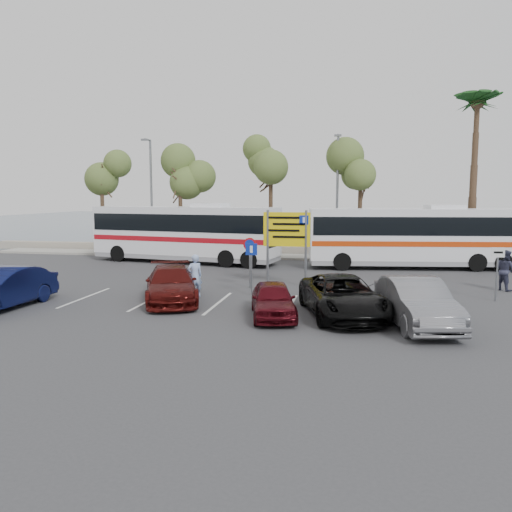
% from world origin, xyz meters
% --- Properties ---
extents(ground, '(120.00, 120.00, 0.00)m').
position_xyz_m(ground, '(0.00, 0.00, 0.00)').
color(ground, '#37373A').
rests_on(ground, ground).
extents(kerb_strip, '(44.00, 2.40, 0.15)m').
position_xyz_m(kerb_strip, '(0.00, 14.00, 0.07)').
color(kerb_strip, '#9B978D').
rests_on(kerb_strip, ground).
extents(seawall, '(48.00, 0.80, 0.60)m').
position_xyz_m(seawall, '(0.00, 16.00, 0.30)').
color(seawall, gray).
rests_on(seawall, ground).
extents(sea, '(140.00, 140.00, 0.00)m').
position_xyz_m(sea, '(0.00, 60.00, 0.01)').
color(sea, '#38475A').
rests_on(sea, ground).
extents(tree_far_left, '(3.20, 3.20, 7.60)m').
position_xyz_m(tree_far_left, '(-14.00, 14.00, 6.33)').
color(tree_far_left, '#382619').
rests_on(tree_far_left, kerb_strip).
extents(tree_left, '(3.20, 3.20, 7.20)m').
position_xyz_m(tree_left, '(-8.00, 14.00, 6.00)').
color(tree_left, '#382619').
rests_on(tree_left, kerb_strip).
extents(tree_mid, '(3.20, 3.20, 8.00)m').
position_xyz_m(tree_mid, '(-1.50, 14.00, 6.65)').
color(tree_mid, '#382619').
rests_on(tree_mid, kerb_strip).
extents(tree_right, '(3.20, 3.20, 7.40)m').
position_xyz_m(tree_right, '(4.50, 14.00, 6.17)').
color(tree_right, '#382619').
rests_on(tree_right, kerb_strip).
extents(palm_tree, '(4.80, 4.80, 11.20)m').
position_xyz_m(palm_tree, '(11.50, 14.00, 9.87)').
color(palm_tree, '#382619').
rests_on(palm_tree, kerb_strip).
extents(street_lamp_left, '(0.45, 1.15, 8.01)m').
position_xyz_m(street_lamp_left, '(-10.00, 13.52, 4.60)').
color(street_lamp_left, slate).
rests_on(street_lamp_left, kerb_strip).
extents(street_lamp_right, '(0.45, 1.15, 8.01)m').
position_xyz_m(street_lamp_right, '(3.00, 13.52, 4.60)').
color(street_lamp_right, slate).
rests_on(street_lamp_right, kerb_strip).
extents(direction_sign, '(2.20, 0.12, 3.60)m').
position_xyz_m(direction_sign, '(1.00, 3.20, 2.43)').
color(direction_sign, slate).
rests_on(direction_sign, ground).
extents(sign_no_stop, '(0.60, 0.08, 2.35)m').
position_xyz_m(sign_no_stop, '(-0.60, 2.38, 1.58)').
color(sign_no_stop, slate).
rests_on(sign_no_stop, ground).
extents(sign_parking, '(0.50, 0.07, 2.25)m').
position_xyz_m(sign_parking, '(-0.20, 0.79, 1.47)').
color(sign_parking, slate).
rests_on(sign_parking, ground).
extents(sign_taxi, '(0.50, 0.07, 2.20)m').
position_xyz_m(sign_taxi, '(9.80, 1.49, 1.42)').
color(sign_taxi, slate).
rests_on(sign_taxi, ground).
extents(lane_markings, '(12.02, 4.20, 0.01)m').
position_xyz_m(lane_markings, '(-1.14, -1.00, 0.00)').
color(lane_markings, silver).
rests_on(lane_markings, ground).
extents(coach_bus_left, '(12.46, 4.60, 3.80)m').
position_xyz_m(coach_bus_left, '(-6.50, 10.50, 1.76)').
color(coach_bus_left, white).
rests_on(coach_bus_left, ground).
extents(coach_bus_right, '(12.24, 4.14, 3.74)m').
position_xyz_m(coach_bus_right, '(7.50, 10.50, 1.74)').
color(coach_bus_right, white).
rests_on(coach_bus_right, ground).
extents(car_blue, '(1.91, 4.80, 1.55)m').
position_xyz_m(car_blue, '(-9.00, -3.50, 0.78)').
color(car_blue, '#0D133F').
rests_on(car_blue, ground).
extents(car_maroon, '(3.65, 5.28, 1.42)m').
position_xyz_m(car_maroon, '(-3.14, -1.06, 0.71)').
color(car_maroon, '#4E0F0D').
rests_on(car_maroon, ground).
extents(car_red, '(2.27, 3.93, 1.26)m').
position_xyz_m(car_red, '(1.31, -2.88, 0.63)').
color(car_red, '#4C0A12').
rests_on(car_red, ground).
extents(suv_black, '(3.71, 5.65, 1.44)m').
position_xyz_m(suv_black, '(3.71, -2.28, 0.72)').
color(suv_black, black).
rests_on(suv_black, ground).
extents(car_silver_b, '(2.57, 4.99, 1.57)m').
position_xyz_m(car_silver_b, '(6.11, -3.16, 0.78)').
color(car_silver_b, gray).
rests_on(car_silver_b, ground).
extents(pedestrian_near, '(0.79, 0.76, 1.82)m').
position_xyz_m(pedestrian_near, '(-2.48, -0.02, 0.91)').
color(pedestrian_near, '#98B1DE').
rests_on(pedestrian_near, ground).
extents(pedestrian_far, '(1.07, 1.13, 1.84)m').
position_xyz_m(pedestrian_far, '(10.84, 4.06, 0.92)').
color(pedestrian_far, '#2F3046').
rests_on(pedestrian_far, ground).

